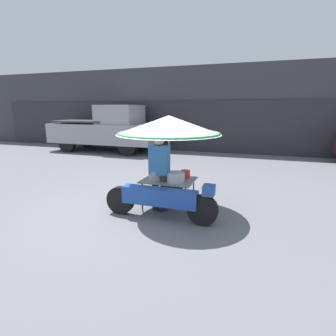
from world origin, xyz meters
name	(u,v)px	position (x,y,z in m)	size (l,w,h in m)	color
ground_plane	(140,210)	(0.00, 0.00, 0.00)	(36.00, 36.00, 0.00)	slate
shopfront_building	(213,110)	(0.00, 8.76, 1.97)	(28.00, 2.06, 3.96)	#38383D
vendor_motorcycle_cart	(168,136)	(0.52, 0.24, 1.51)	(2.18, 2.04, 1.90)	black
vendor_person	(159,169)	(0.37, 0.14, 0.86)	(0.38, 0.22, 1.54)	#2D2D33
pickup_truck	(107,129)	(-4.60, 6.42, 1.05)	(5.28, 1.90, 2.19)	black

